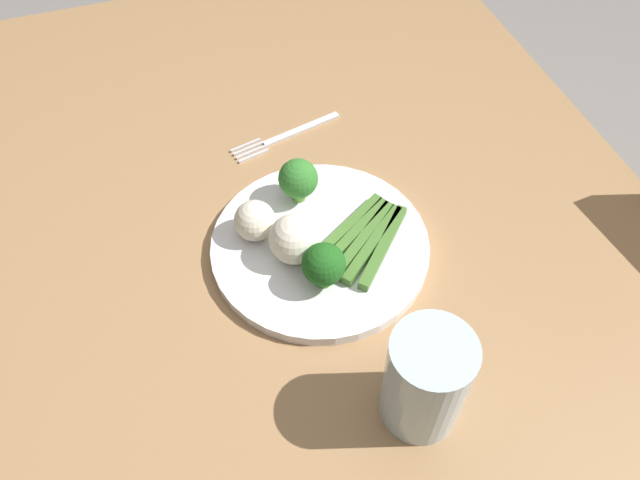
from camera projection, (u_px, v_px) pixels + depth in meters
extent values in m
cube|color=gray|center=(332.00, 477.00, 1.33)|extent=(6.00, 6.00, 0.02)
cube|color=#9E754C|center=(342.00, 282.00, 0.75)|extent=(1.33, 0.84, 0.04)
cylinder|color=#9E754C|center=(396.00, 126.00, 1.47)|extent=(0.07, 0.07, 0.70)
cylinder|color=#9E754C|center=(78.00, 200.00, 1.33)|extent=(0.07, 0.07, 0.70)
cylinder|color=#9E754C|center=(565.00, 381.00, 1.21)|extent=(0.04, 0.04, 0.45)
cylinder|color=white|center=(320.00, 246.00, 0.75)|extent=(0.26, 0.26, 0.01)
cube|color=#47752D|center=(347.00, 229.00, 0.75)|extent=(0.08, 0.11, 0.01)
cube|color=#47752D|center=(355.00, 234.00, 0.75)|extent=(0.08, 0.11, 0.01)
cube|color=#47752D|center=(363.00, 239.00, 0.74)|extent=(0.09, 0.11, 0.01)
cube|color=#47752D|center=(373.00, 244.00, 0.74)|extent=(0.09, 0.10, 0.01)
cube|color=#47752D|center=(383.00, 247.00, 0.73)|extent=(0.10, 0.10, 0.01)
cylinder|color=#4C7F2B|center=(324.00, 278.00, 0.70)|extent=(0.02, 0.02, 0.02)
sphere|color=#1E5B1C|center=(324.00, 264.00, 0.68)|extent=(0.05, 0.05, 0.05)
cylinder|color=#609E3D|center=(299.00, 193.00, 0.78)|extent=(0.02, 0.02, 0.02)
sphere|color=#337A2D|center=(298.00, 179.00, 0.76)|extent=(0.05, 0.05, 0.05)
sphere|color=silver|center=(255.00, 221.00, 0.73)|extent=(0.05, 0.05, 0.05)
sphere|color=white|center=(295.00, 239.00, 0.71)|extent=(0.06, 0.06, 0.06)
cube|color=silver|center=(302.00, 129.00, 0.89)|extent=(0.04, 0.12, 0.00)
cube|color=silver|center=(246.00, 145.00, 0.87)|extent=(0.01, 0.04, 0.00)
cube|color=silver|center=(248.00, 149.00, 0.86)|extent=(0.01, 0.04, 0.00)
cube|color=silver|center=(251.00, 152.00, 0.86)|extent=(0.01, 0.04, 0.00)
cube|color=silver|center=(254.00, 156.00, 0.85)|extent=(0.01, 0.04, 0.00)
cylinder|color=silver|center=(426.00, 380.00, 0.59)|extent=(0.08, 0.08, 0.12)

